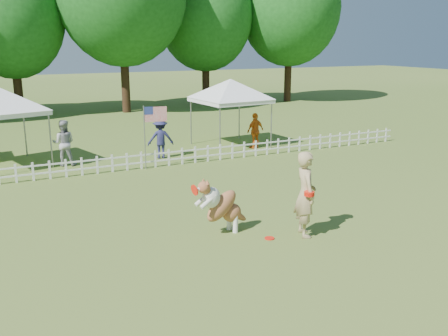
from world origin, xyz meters
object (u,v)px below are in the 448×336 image
object	(u,v)px
handler	(305,194)
canopy_tent_right	(230,114)
flag_pole	(145,138)
spectator_b	(161,138)
spectator_c	(255,131)
dog	(222,206)
frisbee_on_turf	(270,238)
spectator_a	(64,143)
canopy_tent_left	(1,128)

from	to	relation	value
handler	canopy_tent_right	bearing A→B (deg)	-0.40
flag_pole	spectator_b	world-z (taller)	flag_pole
handler	spectator_b	xyz separation A→B (m)	(-0.44, 8.72, -0.22)
spectator_c	dog	bearing A→B (deg)	41.67
handler	spectator_c	xyz separation A→B (m)	(3.62, 8.73, -0.25)
frisbee_on_turf	spectator_a	distance (m)	9.47
handler	spectator_a	distance (m)	9.87
frisbee_on_turf	flag_pole	world-z (taller)	flag_pole
dog	canopy_tent_left	world-z (taller)	canopy_tent_left
dog	spectator_b	xyz separation A→B (m)	(1.20, 7.84, 0.08)
frisbee_on_turf	spectator_c	size ratio (longest dim) A/B	0.15
handler	flag_pole	xyz separation A→B (m)	(-1.45, 7.34, 0.12)
canopy_tent_left	spectator_b	bearing A→B (deg)	-27.15
canopy_tent_right	frisbee_on_turf	bearing A→B (deg)	-116.65
dog	spectator_b	size ratio (longest dim) A/B	0.89
dog	spectator_a	world-z (taller)	spectator_a
spectator_a	spectator_b	size ratio (longest dim) A/B	1.08
frisbee_on_turf	spectator_a	world-z (taller)	spectator_a
spectator_a	spectator_c	world-z (taller)	spectator_a
handler	frisbee_on_turf	xyz separation A→B (m)	(-0.82, 0.14, -0.96)
canopy_tent_left	spectator_b	xyz separation A→B (m)	(5.36, -1.12, -0.61)
handler	spectator_a	xyz separation A→B (m)	(-3.86, 9.08, -0.16)
canopy_tent_right	dog	bearing A→B (deg)	-122.66
handler	canopy_tent_right	world-z (taller)	canopy_tent_right
spectator_b	canopy_tent_right	bearing A→B (deg)	-154.22
dog	spectator_c	distance (m)	9.44
handler	dog	world-z (taller)	handler
frisbee_on_turf	spectator_c	world-z (taller)	spectator_c
handler	spectator_b	bearing A→B (deg)	19.31
handler	canopy_tent_left	xyz separation A→B (m)	(-5.79, 9.83, 0.39)
dog	spectator_c	xyz separation A→B (m)	(5.25, 7.85, 0.05)
canopy_tent_right	spectator_c	world-z (taller)	canopy_tent_right
canopy_tent_right	handler	bearing A→B (deg)	-111.97
dog	flag_pole	size ratio (longest dim) A/B	0.62
canopy_tent_left	spectator_a	world-z (taller)	canopy_tent_left
frisbee_on_turf	spectator_a	bearing A→B (deg)	108.80
flag_pole	spectator_b	xyz separation A→B (m)	(1.01, 1.37, -0.34)
spectator_b	spectator_c	world-z (taller)	spectator_b
dog	spectator_c	world-z (taller)	spectator_c
canopy_tent_right	spectator_c	xyz separation A→B (m)	(0.72, -0.83, -0.63)
spectator_b	canopy_tent_left	bearing A→B (deg)	-0.23
frisbee_on_turf	flag_pole	distance (m)	7.31
frisbee_on_turf	spectator_b	distance (m)	8.62
spectator_a	canopy_tent_right	bearing A→B (deg)	-158.21
canopy_tent_left	flag_pole	xyz separation A→B (m)	(4.34, -2.49, -0.27)
dog	flag_pole	xyz separation A→B (m)	(0.18, 6.47, 0.42)
canopy_tent_left	spectator_b	world-z (taller)	canopy_tent_left
frisbee_on_turf	canopy_tent_right	bearing A→B (deg)	68.49
canopy_tent_right	spectator_b	world-z (taller)	canopy_tent_right
canopy_tent_left	spectator_c	distance (m)	9.49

